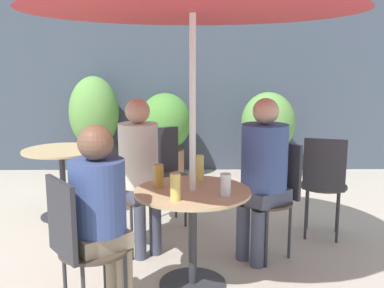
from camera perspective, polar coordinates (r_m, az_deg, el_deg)
The scene contains 18 objects.
storefront_wall at distance 6.44m, azimuth -2.18°, elevation 9.85°, with size 10.00×0.06×3.00m.
cafe_table_near at distance 3.17m, azimuth 0.07°, elevation -8.98°, with size 0.81×0.81×0.70m.
cafe_table_far at distance 4.73m, azimuth -16.15°, elevation -2.91°, with size 0.77×0.77×0.70m.
bistro_chair_0 at distance 3.72m, azimuth 10.50°, elevation -5.56°, with size 0.48×0.47×0.93m.
bistro_chair_1 at distance 3.84m, azimuth -7.79°, elevation -4.97°, with size 0.47×0.48×0.93m.
bistro_chair_2 at distance 2.75m, azimuth -14.30°, elevation -11.60°, with size 0.48×0.47×0.93m.
bistro_chair_3 at distance 4.12m, azimuth 16.39°, elevation -4.23°, with size 0.44×0.45×0.93m.
bistro_chair_4 at distance 4.43m, azimuth -3.56°, elevation -2.77°, with size 0.45×0.46×0.93m.
seated_person_0 at distance 3.56m, azimuth 8.99°, elevation -2.81°, with size 0.46×0.45×1.30m.
seated_person_1 at distance 3.66m, azimuth -6.69°, elevation -2.33°, with size 0.40×0.41×1.29m.
seated_person_2 at distance 2.75m, azimuth -11.56°, elevation -7.65°, with size 0.42×0.41×1.23m.
beer_glass_0 at distance 2.88m, azimuth -2.12°, elevation -5.47°, with size 0.07×0.07×0.18m.
beer_glass_1 at distance 2.99m, azimuth 4.27°, elevation -5.18°, with size 0.07×0.07×0.15m.
beer_glass_2 at distance 3.33m, azimuth 1.02°, elevation -3.08°, with size 0.06×0.06×0.20m.
beer_glass_3 at distance 3.17m, azimuth -4.29°, elevation -4.08°, with size 0.07×0.07×0.17m.
potted_plant_0 at distance 6.24m, azimuth -12.30°, elevation 2.98°, with size 0.67×0.67×1.38m.
potted_plant_1 at distance 6.06m, azimuth -3.42°, elevation 1.73°, with size 0.70×0.70×1.15m.
potted_plant_2 at distance 6.06m, azimuth 9.61°, elevation 1.80°, with size 0.71×0.71×1.17m.
Camera 1 is at (0.18, -2.82, 1.59)m, focal length 42.00 mm.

